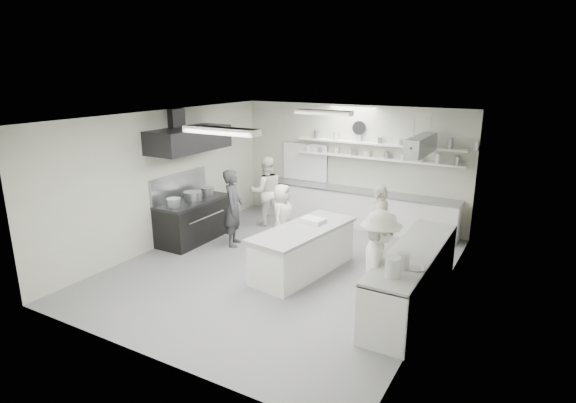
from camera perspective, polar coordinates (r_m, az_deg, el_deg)
The scene contains 27 objects.
floor at distance 9.44m, azimuth -0.77°, elevation -8.17°, with size 6.00×7.00×0.02m, color gray.
ceiling at distance 8.67m, azimuth -0.84°, elevation 10.39°, with size 6.00×7.00×0.02m, color white.
wall_back at distance 12.01m, azimuth 7.69°, elevation 4.48°, with size 6.00×0.04×3.00m, color beige.
wall_front at distance 6.33m, azimuth -17.14°, elevation -6.50°, with size 6.00×0.04×3.00m, color beige.
wall_left at distance 10.73m, azimuth -14.78°, elevation 2.74°, with size 0.04×7.00×3.00m, color beige.
wall_right at distance 7.92m, azimuth 18.30°, elevation -2.11°, with size 0.04×7.00×3.00m, color beige.
stove at distance 11.02m, azimuth -11.46°, elevation -2.37°, with size 0.80×1.80×0.90m, color black.
exhaust_hood at distance 10.60m, azimuth -12.02°, elevation 7.44°, with size 0.85×2.00×0.50m, color black.
back_counter at distance 11.88m, azimuth 8.31°, elevation -0.84°, with size 5.00×0.60×0.92m, color white.
shelf_lower at distance 11.61m, azimuth 10.71°, elevation 5.21°, with size 4.20×0.26×0.04m, color white.
shelf_upper at distance 11.55m, azimuth 10.80°, elevation 6.92°, with size 4.20×0.26×0.04m, color white.
pass_through_window at distance 12.53m, azimuth 2.12°, elevation 4.85°, with size 1.30×0.04×1.00m, color black.
wall_clock at distance 11.75m, azimuth 8.70°, elevation 8.89°, with size 0.32×0.32×0.05m, color white.
right_counter at distance 8.17m, azimuth 14.95°, elevation -9.04°, with size 0.74×3.30×0.94m, color white.
pot_rack at distance 10.24m, azimuth 15.97°, elevation 6.61°, with size 0.30×1.60×0.40m, color #979BA0.
light_fixture_front at distance 7.19m, azimuth -8.20°, elevation 8.57°, with size 1.30×0.25×0.10m, color white.
light_fixture_rear at distance 10.26m, azimuth 4.35°, elevation 10.79°, with size 1.30×0.25×0.10m, color white.
prep_island at distance 9.12m, azimuth 1.88°, elevation -6.08°, with size 0.86×2.32×0.85m, color white.
stove_pot at distance 10.88m, azimuth -11.52°, elevation 0.57°, with size 0.42×0.42×0.24m, color #979BA0.
cook_stove at distance 10.44m, azimuth -6.70°, elevation -0.78°, with size 0.63×0.42×1.73m, color #303034.
cook_back at distance 11.80m, azimuth -2.70°, elevation 1.29°, with size 0.85×0.66×1.75m, color white.
cook_island_left at distance 10.33m, azimuth -0.77°, elevation -1.75°, with size 0.70×0.45×1.43m, color white.
cook_island_right at distance 9.63m, azimuth 11.13°, elevation -2.71°, with size 0.96×0.40×1.64m, color white.
cook_right at distance 7.51m, azimuth 11.05°, elevation -7.62°, with size 1.14×0.65×1.76m, color white.
bowl_island_a at distance 9.39m, azimuth 3.03°, elevation -2.50°, with size 0.23×0.23×0.06m, color #979BA0.
bowl_island_b at distance 8.67m, azimuth 1.94°, elevation -4.04°, with size 0.19×0.19×0.06m, color white.
bowl_right at distance 7.25m, azimuth 15.27°, elevation -7.99°, with size 0.26×0.26×0.06m, color white.
Camera 1 is at (4.37, -7.44, 3.82)m, focal length 29.12 mm.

